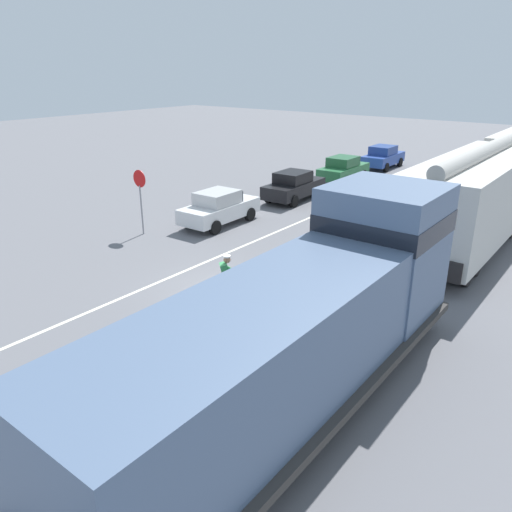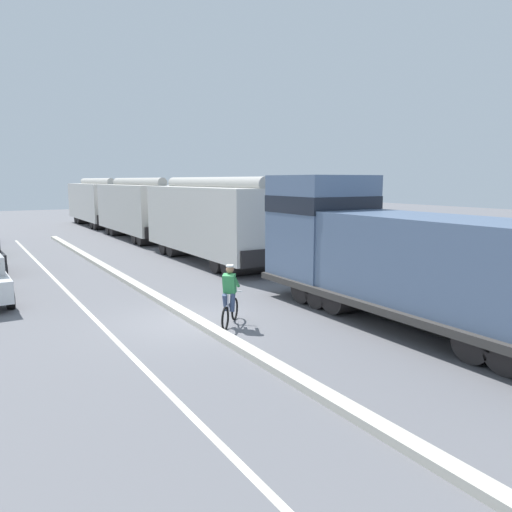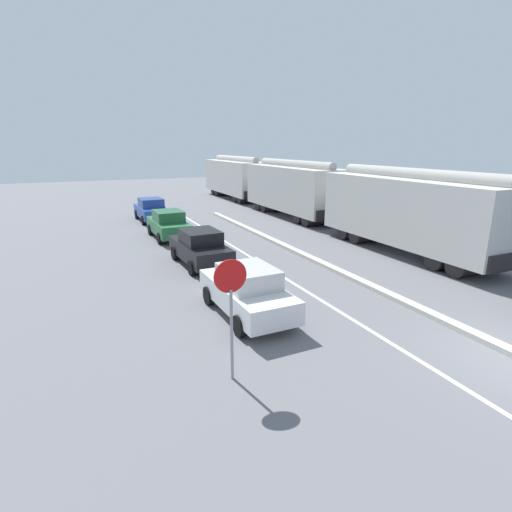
# 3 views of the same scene
# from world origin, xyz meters

# --- Properties ---
(ground_plane) EXTENTS (120.00, 120.00, 0.00)m
(ground_plane) POSITION_xyz_m (0.00, 0.00, 0.00)
(ground_plane) COLOR slate
(median_curb) EXTENTS (0.36, 36.00, 0.16)m
(median_curb) POSITION_xyz_m (0.00, 6.00, 0.08)
(median_curb) COLOR beige
(median_curb) RESTS_ON ground
(lane_stripe) EXTENTS (0.14, 36.00, 0.01)m
(lane_stripe) POSITION_xyz_m (-2.40, 6.00, 0.00)
(lane_stripe) COLOR silver
(lane_stripe) RESTS_ON ground
(locomotive) EXTENTS (3.10, 11.61, 4.20)m
(locomotive) POSITION_xyz_m (5.04, -3.01, 1.80)
(locomotive) COLOR slate
(locomotive) RESTS_ON ground
(hopper_car_lead) EXTENTS (2.90, 10.60, 4.18)m
(hopper_car_lead) POSITION_xyz_m (5.04, 9.15, 2.08)
(hopper_car_lead) COLOR beige
(hopper_car_lead) RESTS_ON ground
(hopper_car_middle) EXTENTS (2.90, 10.60, 4.18)m
(hopper_car_middle) POSITION_xyz_m (5.04, 20.75, 2.08)
(hopper_car_middle) COLOR beige
(hopper_car_middle) RESTS_ON ground
(hopper_car_trailing) EXTENTS (2.90, 10.60, 4.18)m
(hopper_car_trailing) POSITION_xyz_m (5.04, 32.35, 2.08)
(hopper_car_trailing) COLOR beige
(hopper_car_trailing) RESTS_ON ground
(cyclist) EXTENTS (1.20, 1.30, 1.71)m
(cyclist) POSITION_xyz_m (0.73, -0.87, 0.82)
(cyclist) COLOR black
(cyclist) RESTS_ON ground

